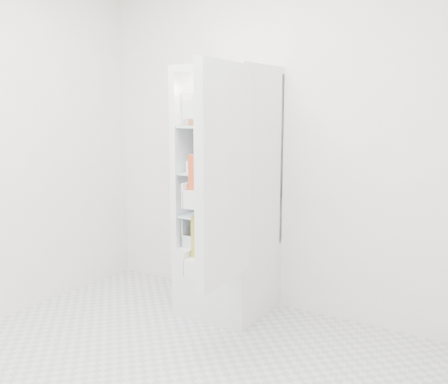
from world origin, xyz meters
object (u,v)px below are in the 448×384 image
Objects in this scene: refrigerator at (231,223)px; mushroom_bowl at (209,208)px; red_cabbage at (246,203)px; fridge_door at (221,179)px.

mushroom_bowl is at bearing -141.15° from refrigerator.
red_cabbage is 1.16× the size of mushroom_bowl.
fridge_door is at bearing -62.98° from refrigerator.
fridge_door is (0.17, -0.60, 0.26)m from red_cabbage.
refrigerator reaches higher than fridge_door.
fridge_door is at bearing -74.14° from red_cabbage.
refrigerator is at bearing 22.45° from fridge_door.
refrigerator reaches higher than red_cabbage.
mushroom_bowl is at bearing 35.69° from fridge_door.
red_cabbage is (0.15, -0.04, 0.17)m from refrigerator.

